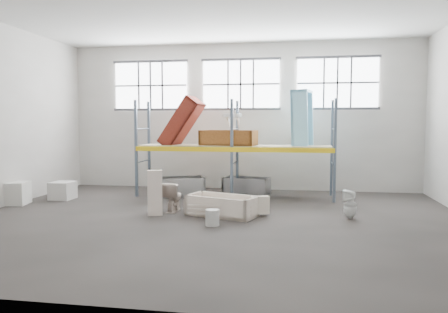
% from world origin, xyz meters
% --- Properties ---
extents(floor, '(12.00, 10.00, 0.10)m').
position_xyz_m(floor, '(0.00, 0.00, -0.05)').
color(floor, '#463F3C').
rests_on(floor, ground).
extents(ceiling, '(12.00, 10.00, 0.10)m').
position_xyz_m(ceiling, '(0.00, 0.00, 5.05)').
color(ceiling, silver).
rests_on(ceiling, ground).
extents(wall_back, '(12.00, 0.10, 5.00)m').
position_xyz_m(wall_back, '(0.00, 5.05, 2.50)').
color(wall_back, '#AEAAA1').
rests_on(wall_back, ground).
extents(wall_front, '(12.00, 0.10, 5.00)m').
position_xyz_m(wall_front, '(0.00, -5.05, 2.50)').
color(wall_front, '#A5A199').
rests_on(wall_front, ground).
extents(window_left, '(2.60, 0.04, 1.60)m').
position_xyz_m(window_left, '(-3.20, 4.94, 3.60)').
color(window_left, white).
rests_on(window_left, wall_back).
extents(window_mid, '(2.60, 0.04, 1.60)m').
position_xyz_m(window_mid, '(0.00, 4.94, 3.60)').
color(window_mid, white).
rests_on(window_mid, wall_back).
extents(window_right, '(2.60, 0.04, 1.60)m').
position_xyz_m(window_right, '(3.20, 4.94, 3.60)').
color(window_right, white).
rests_on(window_right, wall_back).
extents(rack_upright_la, '(0.08, 0.08, 3.00)m').
position_xyz_m(rack_upright_la, '(-3.00, 2.90, 1.50)').
color(rack_upright_la, slate).
rests_on(rack_upright_la, floor).
extents(rack_upright_lb, '(0.08, 0.08, 3.00)m').
position_xyz_m(rack_upright_lb, '(-3.00, 4.10, 1.50)').
color(rack_upright_lb, slate).
rests_on(rack_upright_lb, floor).
extents(rack_upright_ma, '(0.08, 0.08, 3.00)m').
position_xyz_m(rack_upright_ma, '(0.00, 2.90, 1.50)').
color(rack_upright_ma, slate).
rests_on(rack_upright_ma, floor).
extents(rack_upright_mb, '(0.08, 0.08, 3.00)m').
position_xyz_m(rack_upright_mb, '(0.00, 4.10, 1.50)').
color(rack_upright_mb, slate).
rests_on(rack_upright_mb, floor).
extents(rack_upright_ra, '(0.08, 0.08, 3.00)m').
position_xyz_m(rack_upright_ra, '(3.00, 2.90, 1.50)').
color(rack_upright_ra, slate).
rests_on(rack_upright_ra, floor).
extents(rack_upright_rb, '(0.08, 0.08, 3.00)m').
position_xyz_m(rack_upright_rb, '(3.00, 4.10, 1.50)').
color(rack_upright_rb, slate).
rests_on(rack_upright_rb, floor).
extents(rack_beam_front, '(6.00, 0.10, 0.14)m').
position_xyz_m(rack_beam_front, '(0.00, 2.90, 1.50)').
color(rack_beam_front, yellow).
rests_on(rack_beam_front, floor).
extents(rack_beam_back, '(6.00, 0.10, 0.14)m').
position_xyz_m(rack_beam_back, '(0.00, 4.10, 1.50)').
color(rack_beam_back, yellow).
rests_on(rack_beam_back, floor).
extents(shelf_deck, '(5.90, 1.10, 0.03)m').
position_xyz_m(shelf_deck, '(0.00, 3.50, 1.58)').
color(shelf_deck, gray).
rests_on(shelf_deck, floor).
extents(wet_patch, '(1.80, 1.80, 0.00)m').
position_xyz_m(wet_patch, '(0.00, 2.70, 0.00)').
color(wet_patch, black).
rests_on(wet_patch, floor).
extents(bathtub_beige, '(1.88, 1.31, 0.50)m').
position_xyz_m(bathtub_beige, '(0.11, 0.56, 0.25)').
color(bathtub_beige, beige).
rests_on(bathtub_beige, floor).
extents(cistern_spare, '(0.51, 0.35, 0.44)m').
position_xyz_m(cistern_spare, '(1.03, 0.66, 0.28)').
color(cistern_spare, '#F1E3CB').
rests_on(cistern_spare, bathtub_beige).
extents(sink_in_tub, '(0.61, 0.61, 0.17)m').
position_xyz_m(sink_in_tub, '(0.23, 0.64, 0.16)').
color(sink_in_tub, beige).
rests_on(sink_in_tub, bathtub_beige).
extents(toilet_beige, '(0.44, 0.75, 0.76)m').
position_xyz_m(toilet_beige, '(-1.25, 0.90, 0.38)').
color(toilet_beige, beige).
rests_on(toilet_beige, floor).
extents(cistern_tall, '(0.42, 0.33, 1.12)m').
position_xyz_m(cistern_tall, '(-1.56, 0.36, 0.56)').
color(cistern_tall, beige).
rests_on(cistern_tall, floor).
extents(toilet_white, '(0.40, 0.40, 0.70)m').
position_xyz_m(toilet_white, '(3.20, 0.73, 0.35)').
color(toilet_white, white).
rests_on(toilet_white, floor).
extents(steel_tub_left, '(1.80, 1.30, 0.60)m').
position_xyz_m(steel_tub_left, '(-1.75, 3.15, 0.30)').
color(steel_tub_left, '#9B9EA2').
rests_on(steel_tub_left, floor).
extents(steel_tub_right, '(1.55, 0.92, 0.53)m').
position_xyz_m(steel_tub_right, '(0.32, 3.97, 0.27)').
color(steel_tub_right, '#9D9FA3').
rests_on(steel_tub_right, floor).
extents(rust_tub_flat, '(1.82, 1.05, 0.48)m').
position_xyz_m(rust_tub_flat, '(-0.20, 3.52, 1.82)').
color(rust_tub_flat, '#9A5E22').
rests_on(rust_tub_flat, shelf_deck).
extents(rust_tub_tilted, '(1.49, 0.98, 1.70)m').
position_xyz_m(rust_tub_tilted, '(-1.70, 3.53, 2.29)').
color(rust_tub_tilted, maroon).
rests_on(rust_tub_tilted, shelf_deck).
extents(sink_on_shelf, '(0.67, 0.56, 0.53)m').
position_xyz_m(sink_on_shelf, '(-0.05, 3.26, 2.09)').
color(sink_on_shelf, silver).
rests_on(sink_on_shelf, rust_tub_flat).
extents(blue_tub_upright, '(0.74, 0.95, 1.80)m').
position_xyz_m(blue_tub_upright, '(2.07, 3.65, 2.40)').
color(blue_tub_upright, '#8ED6F1').
rests_on(blue_tub_upright, shelf_deck).
extents(bucket, '(0.37, 0.37, 0.36)m').
position_xyz_m(bucket, '(0.07, -0.51, 0.18)').
color(bucket, beige).
rests_on(bucket, floor).
extents(carton_near, '(0.84, 0.75, 0.64)m').
position_xyz_m(carton_near, '(-5.94, 1.07, 0.32)').
color(carton_near, silver).
rests_on(carton_near, floor).
extents(carton_far, '(0.65, 0.65, 0.53)m').
position_xyz_m(carton_far, '(-5.03, 2.07, 0.26)').
color(carton_far, beige).
rests_on(carton_far, floor).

